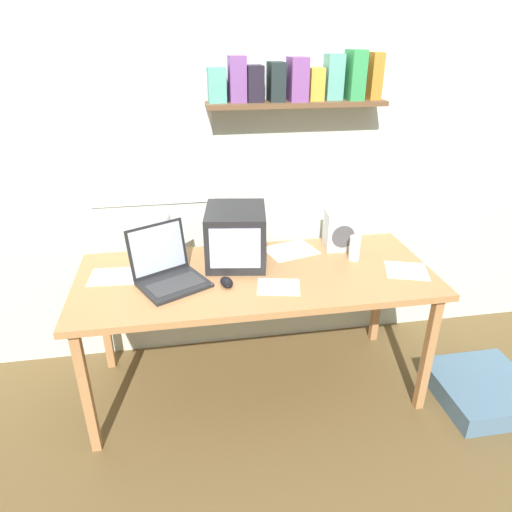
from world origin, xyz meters
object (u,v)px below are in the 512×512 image
desk_lamp (161,227)px  computer_mouse (226,282)px  corner_desk (256,283)px  floor_cushion (483,389)px  crt_monitor (236,236)px  printed_handout (290,250)px  loose_paper_near_monitor (120,276)px  open_notebook (279,287)px  laptop (167,269)px  space_heater (340,230)px  loose_paper_near_laptop (406,271)px  juice_glass (355,249)px

desk_lamp → computer_mouse: desk_lamp is taller
corner_desk → desk_lamp: size_ratio=5.87×
computer_mouse → floor_cushion: computer_mouse is taller
crt_monitor → printed_handout: bearing=21.9°
loose_paper_near_monitor → open_notebook: same height
laptop → space_heater: laptop is taller
computer_mouse → space_heater: bearing=25.4°
computer_mouse → open_notebook: computer_mouse is taller
crt_monitor → open_notebook: 0.39m
corner_desk → loose_paper_near_laptop: 0.80m
loose_paper_near_laptop → floor_cushion: bearing=-24.8°
laptop → loose_paper_near_laptop: (1.24, -0.10, -0.07)m
crt_monitor → juice_glass: 0.66m
juice_glass → loose_paper_near_laptop: bearing=-38.3°
laptop → juice_glass: laptop is taller
corner_desk → computer_mouse: 0.21m
juice_glass → loose_paper_near_monitor: (-1.26, 0.01, -0.06)m
open_notebook → floor_cushion: size_ratio=0.46×
corner_desk → space_heater: space_heater is taller
desk_lamp → printed_handout: bearing=4.4°
laptop → floor_cushion: (1.71, -0.32, -0.76)m
open_notebook → loose_paper_near_laptop: (0.70, 0.06, -0.00)m
space_heater → floor_cushion: space_heater is taller
corner_desk → space_heater: 0.60m
loose_paper_near_monitor → floor_cushion: size_ratio=0.60×
laptop → open_notebook: bearing=-43.8°
space_heater → loose_paper_near_laptop: space_heater is taller
corner_desk → computer_mouse: bearing=-149.3°
corner_desk → open_notebook: open_notebook is taller
desk_lamp → computer_mouse: (0.31, -0.31, -0.19)m
laptop → open_notebook: size_ratio=1.75×
corner_desk → printed_handout: (0.24, 0.24, 0.06)m
computer_mouse → loose_paper_near_laptop: computer_mouse is taller
floor_cushion → laptop: bearing=169.5°
laptop → loose_paper_near_monitor: laptop is taller
corner_desk → laptop: (-0.45, -0.01, 0.13)m
desk_lamp → space_heater: desk_lamp is taller
floor_cushion → loose_paper_near_laptop: bearing=155.2°
loose_paper_near_laptop → printed_handout: (-0.55, 0.34, 0.00)m
space_heater → juice_glass: bearing=-74.6°
space_heater → loose_paper_near_laptop: size_ratio=0.85×
loose_paper_near_laptop → laptop: bearing=175.3°
corner_desk → floor_cushion: bearing=-14.4°
crt_monitor → laptop: 0.42m
juice_glass → loose_paper_near_monitor: 1.26m
open_notebook → printed_handout: size_ratio=0.73×
corner_desk → loose_paper_near_monitor: 0.71m
space_heater → corner_desk: bearing=-151.6°
loose_paper_near_laptop → printed_handout: 0.65m
crt_monitor → printed_handout: 0.37m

